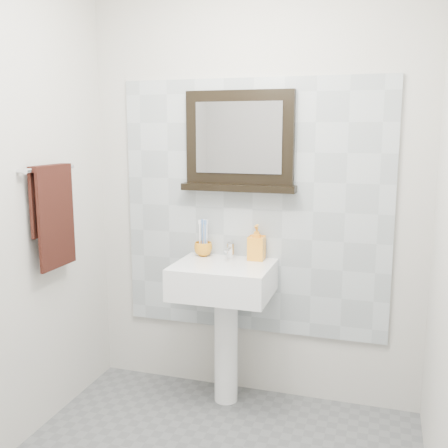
# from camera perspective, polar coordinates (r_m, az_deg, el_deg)

# --- Properties ---
(back_wall) EXTENTS (2.00, 0.01, 2.50)m
(back_wall) POSITION_cam_1_polar(r_m,az_deg,el_deg) (3.09, 3.23, 3.54)
(back_wall) COLOR beige
(back_wall) RESTS_ON ground
(splashback) EXTENTS (1.60, 0.02, 1.50)m
(splashback) POSITION_cam_1_polar(r_m,az_deg,el_deg) (3.09, 3.16, 1.68)
(splashback) COLOR #A2ABAF
(splashback) RESTS_ON back_wall
(pedestal_sink) EXTENTS (0.55, 0.44, 0.96)m
(pedestal_sink) POSITION_cam_1_polar(r_m,az_deg,el_deg) (3.03, -0.03, -7.70)
(pedestal_sink) COLOR white
(pedestal_sink) RESTS_ON ground
(toothbrush_cup) EXTENTS (0.14, 0.14, 0.08)m
(toothbrush_cup) POSITION_cam_1_polar(r_m,az_deg,el_deg) (3.15, -2.27, -2.73)
(toothbrush_cup) COLOR orange
(toothbrush_cup) RESTS_ON pedestal_sink
(toothbrushes) EXTENTS (0.05, 0.04, 0.21)m
(toothbrushes) POSITION_cam_1_polar(r_m,az_deg,el_deg) (3.14, -2.23, -1.29)
(toothbrushes) COLOR white
(toothbrushes) RESTS_ON toothbrush_cup
(soap_dispenser) EXTENTS (0.09, 0.10, 0.21)m
(soap_dispenser) POSITION_cam_1_polar(r_m,az_deg,el_deg) (3.05, 3.56, -2.01)
(soap_dispenser) COLOR orange
(soap_dispenser) RESTS_ON pedestal_sink
(framed_mirror) EXTENTS (0.68, 0.11, 0.57)m
(framed_mirror) POSITION_cam_1_polar(r_m,az_deg,el_deg) (3.05, 1.69, 8.74)
(framed_mirror) COLOR black
(framed_mirror) RESTS_ON back_wall
(towel_bar) EXTENTS (0.07, 0.40, 0.03)m
(towel_bar) POSITION_cam_1_polar(r_m,az_deg,el_deg) (2.91, -18.46, 5.74)
(towel_bar) COLOR silver
(towel_bar) RESTS_ON left_wall
(hand_towel) EXTENTS (0.06, 0.30, 0.55)m
(hand_towel) POSITION_cam_1_polar(r_m,az_deg,el_deg) (2.93, -18.11, 1.63)
(hand_towel) COLOR black
(hand_towel) RESTS_ON towel_bar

